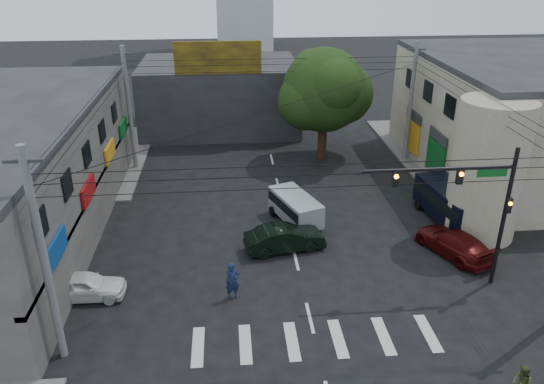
{
  "coord_description": "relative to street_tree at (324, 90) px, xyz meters",
  "views": [
    {
      "loc": [
        -3.41,
        -22.26,
        15.29
      ],
      "look_at": [
        -1.12,
        4.0,
        3.14
      ],
      "focal_mm": 35.0,
      "sensor_mm": 36.0,
      "label": 1
    }
  ],
  "objects": [
    {
      "name": "corner_column",
      "position": [
        7.0,
        -13.0,
        -1.47
      ],
      "size": [
        4.0,
        4.0,
        8.0
      ],
      "primitive_type": "cylinder",
      "color": "gray",
      "rests_on": "ground"
    },
    {
      "name": "building_far",
      "position": [
        -8.0,
        9.0,
        -2.47
      ],
      "size": [
        14.0,
        10.0,
        6.0
      ],
      "primitive_type": "cube",
      "color": "#232326",
      "rests_on": "ground"
    },
    {
      "name": "white_compact",
      "position": [
        -14.5,
        -17.51,
        -4.81
      ],
      "size": [
        1.74,
        3.94,
        1.32
      ],
      "primitive_type": "imported",
      "rotation": [
        0.0,
        0.0,
        1.55
      ],
      "color": "white",
      "rests_on": "ground"
    },
    {
      "name": "billboard",
      "position": [
        -8.0,
        4.1,
        1.83
      ],
      "size": [
        7.0,
        0.3,
        2.6
      ],
      "primitive_type": "cube",
      "color": "olive",
      "rests_on": "building_far"
    },
    {
      "name": "pedestrian_olive",
      "position": [
        3.02,
        -25.39,
        -4.7
      ],
      "size": [
        0.76,
        0.6,
        1.54
      ],
      "primitive_type": "imported",
      "rotation": [
        0.0,
        0.0,
        -1.58
      ],
      "color": "#3C4620",
      "rests_on": "ground"
    },
    {
      "name": "sidewalk_far_right",
      "position": [
        14.0,
        1.0,
        -5.4
      ],
      "size": [
        16.0,
        16.0,
        0.15
      ],
      "primitive_type": "cube",
      "color": "#514F4C",
      "rests_on": "ground"
    },
    {
      "name": "maroon_sedan",
      "position": [
        4.65,
        -15.17,
        -4.78
      ],
      "size": [
        5.41,
        6.18,
        1.38
      ],
      "primitive_type": "imported",
      "rotation": [
        0.0,
        0.0,
        3.55
      ],
      "color": "#440909",
      "rests_on": "ground"
    },
    {
      "name": "dark_sedan",
      "position": [
        -4.48,
        -13.93,
        -4.74
      ],
      "size": [
        3.13,
        4.98,
        1.46
      ],
      "primitive_type": "imported",
      "rotation": [
        0.0,
        0.0,
        1.75
      ],
      "color": "black",
      "rests_on": "ground"
    },
    {
      "name": "navy_van",
      "position": [
        5.85,
        -11.39,
        -4.38
      ],
      "size": [
        5.96,
        3.38,
        2.19
      ],
      "primitive_type": null,
      "rotation": [
        0.0,
        0.0,
        1.69
      ],
      "color": "black",
      "rests_on": "ground"
    },
    {
      "name": "utility_pole_far_left",
      "position": [
        -14.5,
        -1.0,
        -0.87
      ],
      "size": [
        0.32,
        0.32,
        9.2
      ],
      "primitive_type": "cylinder",
      "color": "#59595B",
      "rests_on": "ground"
    },
    {
      "name": "sidewalk_far_left",
      "position": [
        -22.0,
        1.0,
        -5.4
      ],
      "size": [
        16.0,
        16.0,
        0.15
      ],
      "primitive_type": "cube",
      "color": "#514F4C",
      "rests_on": "ground"
    },
    {
      "name": "utility_pole_far_right",
      "position": [
        6.5,
        -1.0,
        -0.87
      ],
      "size": [
        0.32,
        0.32,
        9.2
      ],
      "primitive_type": "cylinder",
      "color": "#59595B",
      "rests_on": "ground"
    },
    {
      "name": "silver_minivan",
      "position": [
        -3.5,
        -10.78,
        -4.59
      ],
      "size": [
        5.25,
        4.4,
        1.78
      ],
      "primitive_type": null,
      "rotation": [
        0.0,
        0.0,
        1.92
      ],
      "color": "#ACAEB4",
      "rests_on": "ground"
    },
    {
      "name": "traffic_officer",
      "position": [
        -7.45,
        -18.17,
        -4.53
      ],
      "size": [
        0.89,
        0.75,
        1.89
      ],
      "primitive_type": "imported",
      "rotation": [
        0.0,
        0.0,
        0.23
      ],
      "color": "#121D3F",
      "rests_on": "ground"
    },
    {
      "name": "ground",
      "position": [
        -4.0,
        -17.0,
        -5.47
      ],
      "size": [
        160.0,
        160.0,
        0.0
      ],
      "primitive_type": "plane",
      "color": "black",
      "rests_on": "ground"
    },
    {
      "name": "utility_pole_near_left",
      "position": [
        -14.5,
        -21.5,
        -0.87
      ],
      "size": [
        0.32,
        0.32,
        9.2
      ],
      "primitive_type": "cylinder",
      "color": "#59595B",
      "rests_on": "ground"
    },
    {
      "name": "building_right",
      "position": [
        14.0,
        -4.0,
        -1.47
      ],
      "size": [
        14.0,
        18.0,
        8.0
      ],
      "primitive_type": "cube",
      "color": "gray",
      "rests_on": "ground"
    },
    {
      "name": "street_tree",
      "position": [
        0.0,
        0.0,
        0.0
      ],
      "size": [
        6.4,
        6.4,
        8.7
      ],
      "color": "black",
      "rests_on": "ground"
    },
    {
      "name": "traffic_gantry",
      "position": [
        3.82,
        -18.0,
        -0.64
      ],
      "size": [
        7.1,
        0.35,
        7.2
      ],
      "color": "black",
      "rests_on": "ground"
    }
  ]
}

